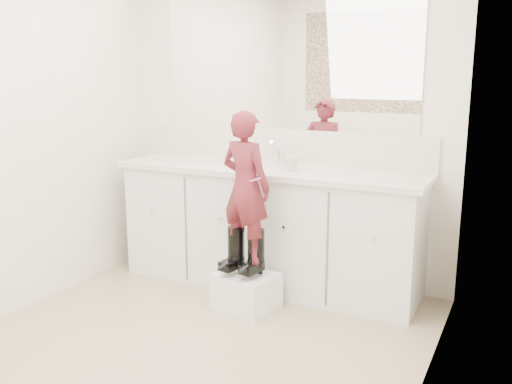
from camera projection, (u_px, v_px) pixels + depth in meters
The scene contains 15 objects.
floor at pixel (178, 355), 3.23m from camera, with size 3.00×3.00×0.00m, color #897559.
wall_back at pixel (285, 121), 4.29m from camera, with size 2.60×2.60×0.00m, color beige.
wall_right at pixel (426, 163), 2.41m from camera, with size 3.00×3.00×0.00m, color beige.
vanity_cabinet at pixel (269, 229), 4.21m from camera, with size 2.20×0.55×0.85m, color silver.
countertop at pixel (269, 170), 4.10m from camera, with size 2.28×0.58×0.04m, color beige.
backsplash at pixel (284, 146), 4.31m from camera, with size 2.28×0.03×0.25m, color beige.
mirror at pixel (285, 61), 4.18m from camera, with size 2.00×0.02×1.00m, color white.
faucet at pixel (278, 157), 4.23m from camera, with size 0.08×0.08×0.10m, color silver.
cup at pixel (292, 163), 4.00m from camera, with size 0.11×0.11×0.10m, color beige.
soap_bottle at pixel (244, 154), 4.17m from camera, with size 0.08×0.08×0.17m, color white.
step_stool at pixel (246, 291), 3.84m from camera, with size 0.38×0.32×0.24m, color white.
boot_left at pixel (236, 249), 3.81m from camera, with size 0.12×0.21×0.32m, color black, non-canonical shape.
boot_right at pixel (256, 253), 3.74m from camera, with size 0.12×0.21×0.32m, color black, non-canonical shape.
toddler at pixel (246, 187), 3.68m from camera, with size 0.36×0.24×0.99m, color #982E38.
toothbrush at pixel (252, 181), 3.60m from camera, with size 0.01×0.01×0.14m, color #D954A4.
Camera 1 is at (1.71, -2.45, 1.60)m, focal length 40.00 mm.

